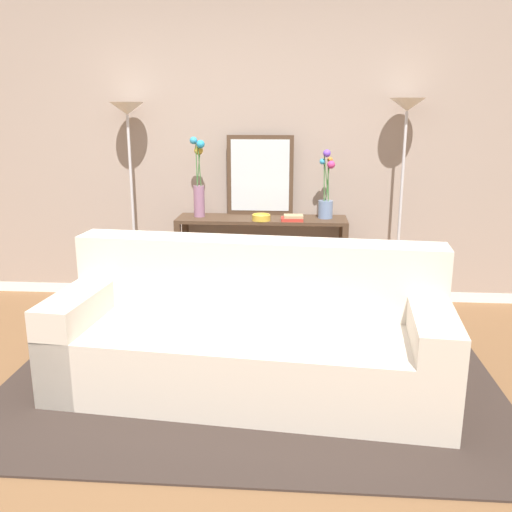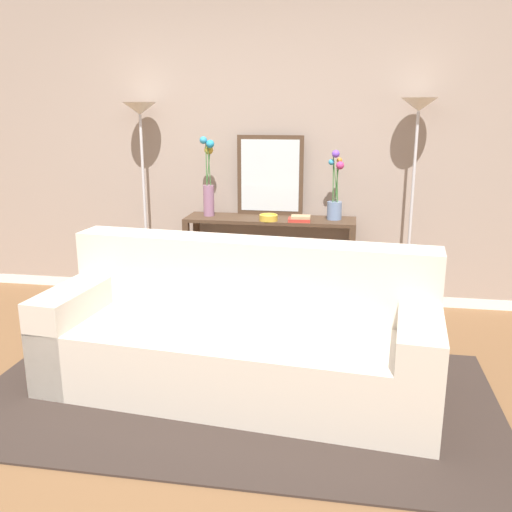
{
  "view_description": "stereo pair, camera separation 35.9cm",
  "coord_description": "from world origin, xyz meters",
  "px_view_note": "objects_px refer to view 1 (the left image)",
  "views": [
    {
      "loc": [
        0.48,
        -2.62,
        1.67
      ],
      "look_at": [
        0.19,
        1.22,
        0.65
      ],
      "focal_mm": 39.09,
      "sensor_mm": 36.0,
      "label": 1
    },
    {
      "loc": [
        0.84,
        -2.57,
        1.67
      ],
      "look_at": [
        0.19,
        1.22,
        0.65
      ],
      "focal_mm": 39.09,
      "sensor_mm": 36.0,
      "label": 2
    }
  ],
  "objects_px": {
    "floor_lamp_left": "(129,148)",
    "couch": "(251,339)",
    "vase_tall_flowers": "(199,184)",
    "fruit_bowl": "(261,217)",
    "vase_short_flowers": "(326,197)",
    "book_stack": "(293,218)",
    "wall_mirror": "(260,175)",
    "floor_lamp_right": "(405,146)",
    "book_row_under_console": "(208,298)",
    "console_table": "(262,245)"
  },
  "relations": [
    {
      "from": "floor_lamp_left",
      "to": "couch",
      "type": "bearing_deg",
      "value": -52.27
    },
    {
      "from": "vase_tall_flowers",
      "to": "fruit_bowl",
      "type": "bearing_deg",
      "value": -14.24
    },
    {
      "from": "couch",
      "to": "vase_short_flowers",
      "type": "distance_m",
      "value": 1.69
    },
    {
      "from": "fruit_bowl",
      "to": "vase_tall_flowers",
      "type": "bearing_deg",
      "value": 165.76
    },
    {
      "from": "vase_tall_flowers",
      "to": "book_stack",
      "type": "distance_m",
      "value": 0.84
    },
    {
      "from": "fruit_bowl",
      "to": "wall_mirror",
      "type": "bearing_deg",
      "value": 96.0
    },
    {
      "from": "couch",
      "to": "book_stack",
      "type": "height_order",
      "value": "couch"
    },
    {
      "from": "book_stack",
      "to": "couch",
      "type": "bearing_deg",
      "value": -99.82
    },
    {
      "from": "floor_lamp_right",
      "to": "couch",
      "type": "bearing_deg",
      "value": -127.18
    },
    {
      "from": "wall_mirror",
      "to": "vase_short_flowers",
      "type": "height_order",
      "value": "wall_mirror"
    },
    {
      "from": "couch",
      "to": "book_row_under_console",
      "type": "relative_size",
      "value": 11.27
    },
    {
      "from": "console_table",
      "to": "vase_tall_flowers",
      "type": "height_order",
      "value": "vase_tall_flowers"
    },
    {
      "from": "book_row_under_console",
      "to": "fruit_bowl",
      "type": "bearing_deg",
      "value": -13.59
    },
    {
      "from": "couch",
      "to": "vase_tall_flowers",
      "type": "bearing_deg",
      "value": 110.88
    },
    {
      "from": "fruit_bowl",
      "to": "book_stack",
      "type": "height_order",
      "value": "fruit_bowl"
    },
    {
      "from": "vase_tall_flowers",
      "to": "vase_short_flowers",
      "type": "distance_m",
      "value": 1.07
    },
    {
      "from": "wall_mirror",
      "to": "fruit_bowl",
      "type": "bearing_deg",
      "value": -84.0
    },
    {
      "from": "vase_tall_flowers",
      "to": "fruit_bowl",
      "type": "height_order",
      "value": "vase_tall_flowers"
    },
    {
      "from": "console_table",
      "to": "wall_mirror",
      "type": "bearing_deg",
      "value": 99.11
    },
    {
      "from": "wall_mirror",
      "to": "book_row_under_console",
      "type": "xyz_separation_m",
      "value": [
        -0.45,
        -0.15,
        -1.06
      ]
    },
    {
      "from": "wall_mirror",
      "to": "vase_tall_flowers",
      "type": "xyz_separation_m",
      "value": [
        -0.51,
        -0.13,
        -0.06
      ]
    },
    {
      "from": "book_stack",
      "to": "wall_mirror",
      "type": "bearing_deg",
      "value": 137.24
    },
    {
      "from": "couch",
      "to": "book_stack",
      "type": "bearing_deg",
      "value": 80.18
    },
    {
      "from": "floor_lamp_right",
      "to": "vase_short_flowers",
      "type": "bearing_deg",
      "value": 179.88
    },
    {
      "from": "fruit_bowl",
      "to": "couch",
      "type": "bearing_deg",
      "value": -88.93
    },
    {
      "from": "wall_mirror",
      "to": "fruit_bowl",
      "type": "relative_size",
      "value": 4.45
    },
    {
      "from": "vase_short_flowers",
      "to": "book_row_under_console",
      "type": "height_order",
      "value": "vase_short_flowers"
    },
    {
      "from": "wall_mirror",
      "to": "book_stack",
      "type": "bearing_deg",
      "value": -42.76
    },
    {
      "from": "console_table",
      "to": "floor_lamp_left",
      "type": "bearing_deg",
      "value": 178.7
    },
    {
      "from": "floor_lamp_left",
      "to": "book_stack",
      "type": "bearing_deg",
      "value": -5.61
    },
    {
      "from": "book_row_under_console",
      "to": "wall_mirror",
      "type": "bearing_deg",
      "value": 18.83
    },
    {
      "from": "floor_lamp_left",
      "to": "floor_lamp_right",
      "type": "xyz_separation_m",
      "value": [
        2.26,
        -0.0,
        0.02
      ]
    },
    {
      "from": "console_table",
      "to": "book_stack",
      "type": "height_order",
      "value": "book_stack"
    },
    {
      "from": "vase_short_flowers",
      "to": "couch",
      "type": "bearing_deg",
      "value": -108.91
    },
    {
      "from": "floor_lamp_right",
      "to": "fruit_bowl",
      "type": "relative_size",
      "value": 11.6
    },
    {
      "from": "vase_short_flowers",
      "to": "book_stack",
      "type": "distance_m",
      "value": 0.34
    },
    {
      "from": "book_stack",
      "to": "book_row_under_console",
      "type": "height_order",
      "value": "book_stack"
    },
    {
      "from": "floor_lamp_left",
      "to": "vase_short_flowers",
      "type": "relative_size",
      "value": 3.04
    },
    {
      "from": "book_row_under_console",
      "to": "book_stack",
      "type": "bearing_deg",
      "value": -8.45
    },
    {
      "from": "floor_lamp_right",
      "to": "book_row_under_console",
      "type": "xyz_separation_m",
      "value": [
        -1.62,
        -0.03,
        -1.32
      ]
    },
    {
      "from": "floor_lamp_right",
      "to": "wall_mirror",
      "type": "distance_m",
      "value": 1.2
    },
    {
      "from": "floor_lamp_right",
      "to": "book_row_under_console",
      "type": "distance_m",
      "value": 2.09
    },
    {
      "from": "vase_short_flowers",
      "to": "fruit_bowl",
      "type": "xyz_separation_m",
      "value": [
        -0.53,
        -0.14,
        -0.15
      ]
    },
    {
      "from": "console_table",
      "to": "wall_mirror",
      "type": "relative_size",
      "value": 2.11
    },
    {
      "from": "floor_lamp_left",
      "to": "wall_mirror",
      "type": "height_order",
      "value": "floor_lamp_left"
    },
    {
      "from": "floor_lamp_right",
      "to": "vase_tall_flowers",
      "type": "bearing_deg",
      "value": -179.81
    },
    {
      "from": "vase_tall_flowers",
      "to": "book_row_under_console",
      "type": "relative_size",
      "value": 3.13
    },
    {
      "from": "floor_lamp_left",
      "to": "floor_lamp_right",
      "type": "bearing_deg",
      "value": -0.0
    },
    {
      "from": "floor_lamp_right",
      "to": "book_stack",
      "type": "relative_size",
      "value": 9.52
    },
    {
      "from": "couch",
      "to": "console_table",
      "type": "height_order",
      "value": "couch"
    }
  ]
}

